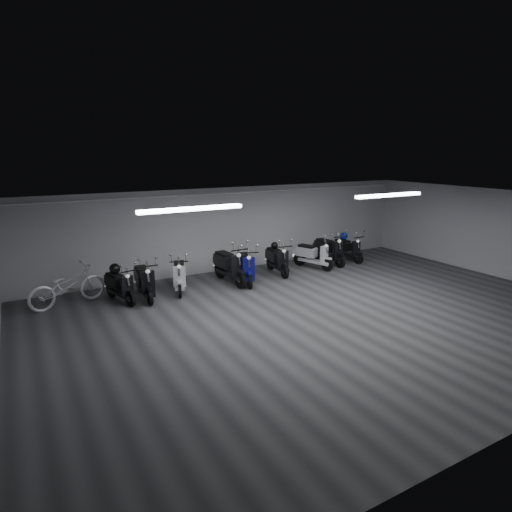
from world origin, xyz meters
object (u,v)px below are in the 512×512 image
bicycle (67,282)px  helmet_0 (344,236)px  scooter_6 (314,251)px  scooter_8 (348,245)px  scooter_0 (120,281)px  scooter_7 (329,245)px  scooter_4 (246,262)px  helmet_1 (115,269)px  scooter_5 (277,255)px  scooter_2 (179,270)px  scooter_1 (144,276)px  helmet_2 (275,245)px  scooter_3 (229,260)px

bicycle → helmet_0: size_ratio=7.04×
scooter_6 → scooter_8: bearing=-12.9°
scooter_0 → scooter_7: bearing=-12.2°
scooter_4 → helmet_1: bearing=-167.8°
scooter_5 → scooter_8: bearing=10.8°
scooter_2 → bicycle: size_ratio=0.85×
scooter_1 → scooter_5: bearing=7.1°
scooter_0 → scooter_8: size_ratio=0.98×
scooter_1 → bicycle: size_ratio=0.88×
bicycle → helmet_0: 9.54m
helmet_2 → scooter_0: bearing=-174.9°
scooter_6 → helmet_2: bearing=148.5°
scooter_3 → helmet_2: 1.89m
scooter_7 → scooter_8: size_ratio=1.12×
scooter_6 → scooter_7: (0.87, 0.22, 0.04)m
scooter_6 → helmet_0: bearing=-5.6°
scooter_4 → bicycle: 5.05m
scooter_2 → scooter_5: bearing=21.7°
scooter_8 → helmet_2: bearing=174.5°
scooter_0 → scooter_2: (1.70, 0.08, 0.04)m
scooter_7 → bicycle: size_ratio=0.91×
scooter_6 → scooter_5: bearing=158.1°
scooter_3 → scooter_8: size_ratio=1.19×
scooter_3 → scooter_7: 4.12m
helmet_2 → scooter_5: bearing=-97.6°
bicycle → scooter_1: bearing=-121.3°
scooter_1 → scooter_6: scooter_1 is taller
scooter_5 → scooter_6: 1.44m
scooter_1 → scooter_6: bearing=5.8°
helmet_0 → helmet_1: bearing=-177.2°
helmet_1 → helmet_2: size_ratio=1.23×
scooter_3 → bicycle: (-4.58, 0.32, -0.07)m
scooter_6 → scooter_7: scooter_7 is taller
scooter_3 → scooter_8: bearing=0.1°
scooter_2 → scooter_4: scooter_4 is taller
scooter_7 → scooter_1: bearing=-175.9°
scooter_7 → helmet_0: scooter_7 is taller
scooter_5 → helmet_1: size_ratio=5.88×
helmet_0 → scooter_0: bearing=-175.7°
scooter_4 → scooter_5: bearing=31.7°
scooter_0 → scooter_5: size_ratio=0.93×
scooter_8 → scooter_7: bearing=175.7°
scooter_7 → scooter_4: bearing=-171.6°
scooter_4 → helmet_0: (4.52, 0.75, 0.22)m
scooter_2 → scooter_3: scooter_3 is taller
scooter_8 → scooter_5: bearing=178.9°
scooter_5 → helmet_2: size_ratio=7.22×
scooter_7 → helmet_2: 2.28m
bicycle → scooter_0: bearing=-125.6°
scooter_7 → scooter_8: (0.86, -0.00, -0.07)m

